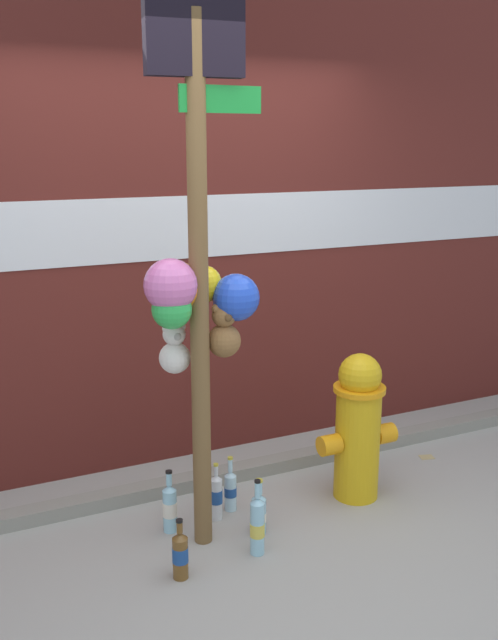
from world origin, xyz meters
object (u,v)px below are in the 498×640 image
object	(u,v)px
bottle_1	(180,554)
bottle_3	(216,496)
bottle_2	(257,525)
bottle_5	(170,507)
fire_hydrant	(358,426)
memorial_post	(195,268)
bottle_0	(230,490)
bottle_4	(259,512)

from	to	relation	value
bottle_1	bottle_3	distance (m)	0.55
bottle_2	bottle_5	world-z (taller)	bottle_2
fire_hydrant	memorial_post	bearing A→B (deg)	-177.44
bottle_2	bottle_5	xyz separation A→B (m)	(-0.33, 0.38, -0.02)
fire_hydrant	bottle_3	size ratio (longest dim) A/B	2.65
fire_hydrant	bottle_0	bearing A→B (deg)	167.75
bottle_0	memorial_post	bearing A→B (deg)	-142.13
bottle_4	bottle_5	size ratio (longest dim) A/B	0.88
memorial_post	bottle_0	xyz separation A→B (m)	(0.26, 0.20, -1.30)
fire_hydrant	bottle_4	size ratio (longest dim) A/B	2.81
bottle_3	bottle_2	bearing A→B (deg)	-81.81
bottle_1	bottle_2	size ratio (longest dim) A/B	0.76
bottle_1	bottle_5	distance (m)	0.42
fire_hydrant	bottle_1	size ratio (longest dim) A/B	2.83
bottle_0	bottle_2	bearing A→B (deg)	-96.39
memorial_post	bottle_0	bearing A→B (deg)	37.87
fire_hydrant	bottle_2	size ratio (longest dim) A/B	2.15
bottle_1	bottle_0	bearing A→B (deg)	45.77
memorial_post	fire_hydrant	world-z (taller)	memorial_post
bottle_5	bottle_2	bearing A→B (deg)	-49.54
memorial_post	bottle_5	bearing A→B (deg)	131.23
bottle_0	bottle_1	xyz separation A→B (m)	(-0.46, -0.48, 0.00)
memorial_post	bottle_3	size ratio (longest dim) A/B	8.11
fire_hydrant	bottle_3	distance (m)	0.89
memorial_post	bottle_1	size ratio (longest dim) A/B	8.68
bottle_3	bottle_1	bearing A→B (deg)	-130.17
fire_hydrant	bottle_2	world-z (taller)	fire_hydrant
memorial_post	bottle_2	bearing A→B (deg)	-49.97
memorial_post	bottle_2	size ratio (longest dim) A/B	6.59
bottle_1	bottle_5	world-z (taller)	bottle_5
bottle_1	bottle_4	bearing A→B (deg)	21.27
memorial_post	bottle_1	bearing A→B (deg)	-126.75
fire_hydrant	bottle_2	distance (m)	0.87
bottle_2	bottle_4	size ratio (longest dim) A/B	1.31
bottle_3	bottle_4	xyz separation A→B (m)	(0.15, -0.23, -0.02)
bottle_4	bottle_5	world-z (taller)	bottle_5
memorial_post	bottle_1	xyz separation A→B (m)	(-0.21, -0.28, -1.30)
bottle_0	bottle_2	size ratio (longest dim) A/B	0.80
memorial_post	bottle_5	xyz separation A→B (m)	(-0.12, 0.13, -1.28)
bottle_2	bottle_5	size ratio (longest dim) A/B	1.16
fire_hydrant	bottle_1	world-z (taller)	fire_hydrant
bottle_0	bottle_2	distance (m)	0.45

